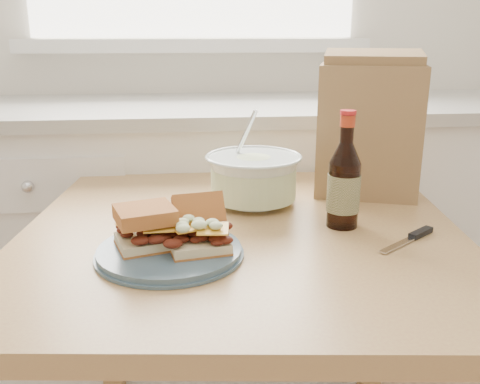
{
  "coord_description": "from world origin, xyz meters",
  "views": [
    {
      "loc": [
        -0.05,
        -0.13,
        1.18
      ],
      "look_at": [
        0.06,
        0.93,
        0.85
      ],
      "focal_mm": 40.0,
      "sensor_mm": 36.0,
      "label": 1
    }
  ],
  "objects": [
    {
      "name": "sandwich_right",
      "position": [
        -0.03,
        0.81,
        0.82
      ],
      "size": [
        0.12,
        0.16,
        0.09
      ],
      "rotation": [
        0.0,
        0.0,
        0.18
      ],
      "color": "beige",
      "rests_on": "plate"
    },
    {
      "name": "dining_table",
      "position": [
        0.07,
        0.93,
        0.66
      ],
      "size": [
        1.02,
        1.02,
        0.77
      ],
      "rotation": [
        0.0,
        0.0,
        -0.11
      ],
      "color": "tan",
      "rests_on": "ground"
    },
    {
      "name": "sandwich_left",
      "position": [
        -0.13,
        0.81,
        0.83
      ],
      "size": [
        0.13,
        0.12,
        0.08
      ],
      "rotation": [
        0.0,
        0.0,
        0.3
      ],
      "color": "beige",
      "rests_on": "plate"
    },
    {
      "name": "paper_bag",
      "position": [
        0.41,
        1.15,
        0.94
      ],
      "size": [
        0.29,
        0.23,
        0.33
      ],
      "primitive_type": "cube",
      "rotation": [
        0.0,
        0.0,
        -0.31
      ],
      "color": "olive",
      "rests_on": "dining_table"
    },
    {
      "name": "knife",
      "position": [
        0.41,
        0.84,
        0.78
      ],
      "size": [
        0.15,
        0.12,
        0.01
      ],
      "rotation": [
        0.0,
        0.0,
        0.64
      ],
      "color": "silver",
      "rests_on": "dining_table"
    },
    {
      "name": "plate",
      "position": [
        -0.08,
        0.8,
        0.78
      ],
      "size": [
        0.27,
        0.27,
        0.02
      ],
      "primitive_type": "cylinder",
      "color": "#405868",
      "rests_on": "dining_table"
    },
    {
      "name": "cabinet_run",
      "position": [
        -0.0,
        1.7,
        0.47
      ],
      "size": [
        2.5,
        0.64,
        0.94
      ],
      "color": "white",
      "rests_on": "ground"
    },
    {
      "name": "coleslaw_bowl",
      "position": [
        0.11,
        1.1,
        0.83
      ],
      "size": [
        0.23,
        0.23,
        0.23
      ],
      "color": "silver",
      "rests_on": "dining_table"
    },
    {
      "name": "beer_bottle",
      "position": [
        0.28,
        0.92,
        0.87
      ],
      "size": [
        0.07,
        0.07,
        0.25
      ],
      "rotation": [
        0.0,
        0.0,
        0.42
      ],
      "color": "black",
      "rests_on": "dining_table"
    }
  ]
}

